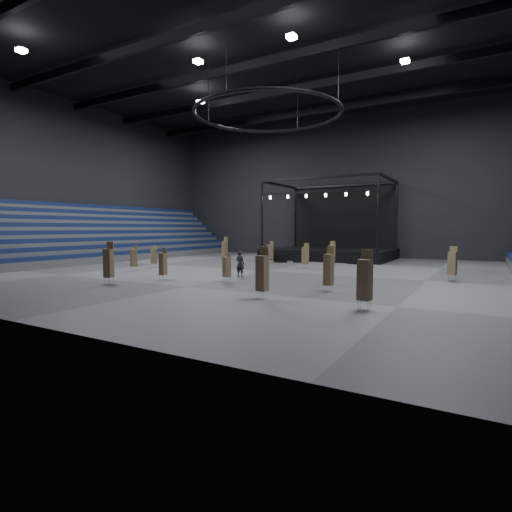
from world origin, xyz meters
The scene contains 29 objects.
floor centered at (0.00, 0.00, 0.00)m, with size 50.00×50.00×0.00m, color #535356.
ceiling centered at (0.00, 0.00, 18.00)m, with size 50.00×42.00×0.20m, color black.
wall_back centered at (0.00, 21.00, 9.00)m, with size 50.00×0.20×18.00m, color black.
wall_front centered at (0.00, -21.00, 9.00)m, with size 50.00×0.20×18.00m, color black.
wall_left centered at (-25.00, 0.00, 9.00)m, with size 0.20×42.00×18.00m, color black.
bleachers_left centered at (-22.94, 0.00, 1.73)m, with size 7.20×40.00×6.40m.
stage centered at (0.00, 16.24, 1.45)m, with size 14.00×10.00×9.20m.
truss_ring centered at (0.00, 0.00, 13.00)m, with size 12.30×12.30×5.15m.
roof_girders centered at (0.00, 0.00, 17.20)m, with size 49.00×30.35×0.70m.
floodlights centered at (0.00, -4.00, 16.60)m, with size 28.60×16.60×0.25m.
flight_case_left centered at (-2.88, 8.33, 0.43)m, with size 1.29×0.64×0.86m, color black.
flight_case_mid centered at (-1.15, 9.10, 0.38)m, with size 1.13×0.57×0.75m, color black.
flight_case_right centered at (4.31, 10.25, 0.39)m, with size 1.16×0.58×0.77m, color black.
chair_stack_0 centered at (2.88, 8.01, 1.25)m, with size 0.53×0.53×2.36m.
chair_stack_1 centered at (14.00, 0.75, 1.26)m, with size 0.59×0.59×2.39m.
chair_stack_2 centered at (-3.62, -8.66, 1.15)m, with size 0.43×0.43×2.24m.
chair_stack_3 centered at (-5.21, -11.99, 1.40)m, with size 0.62×0.62×2.75m.
chair_stack_4 centered at (-7.51, 4.64, 1.38)m, with size 0.51×0.51×2.72m.
chair_stack_5 centered at (11.38, -11.99, 1.39)m, with size 0.61×0.61×2.69m.
chair_stack_6 centered at (-3.53, 7.18, 1.20)m, with size 0.65×0.65×2.27m.
chair_stack_7 centered at (7.30, -4.86, 1.07)m, with size 0.54×0.54×2.05m.
chair_stack_8 centered at (2.02, 3.42, 1.21)m, with size 0.53×0.53×2.29m.
chair_stack_9 centered at (8.24, -7.91, 1.32)m, with size 0.52×0.52×2.60m.
chair_stack_10 centered at (6.13, -11.86, 1.38)m, with size 0.55×0.55×2.68m.
chair_stack_11 centered at (-9.78, -5.61, 1.15)m, with size 0.59×0.59×2.19m.
chair_stack_12 centered at (0.98, -7.50, 1.06)m, with size 0.57×0.57×2.00m.
chair_stack_13 centered at (-10.59, -2.43, 1.07)m, with size 0.49×0.49×2.05m.
man_center centered at (0.17, -4.56, 0.97)m, with size 0.71×0.47×1.95m, color black.
crew_member centered at (7.43, 2.59, 0.89)m, with size 0.87×0.68×1.79m, color black.
Camera 1 is at (15.94, -29.50, 3.62)m, focal length 28.00 mm.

